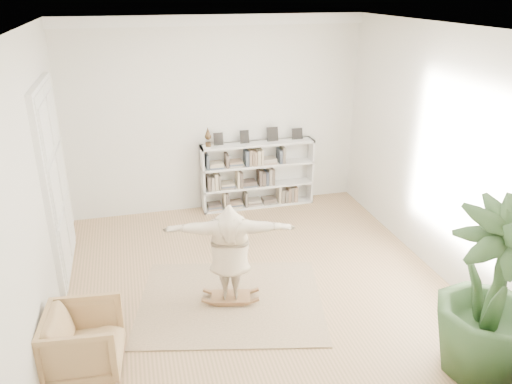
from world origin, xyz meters
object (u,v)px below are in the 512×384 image
armchair (84,341)px  houseplant (492,294)px  rocker_board (231,297)px  person (230,249)px  bookshelf (257,175)px

armchair → houseplant: 4.50m
armchair → rocker_board: (1.85, 0.85, -0.31)m
armchair → person: size_ratio=0.49×
rocker_board → person: bearing=-13.6°
rocker_board → houseplant: houseplant is taller
person → houseplant: houseplant is taller
rocker_board → houseplant: (2.46, -1.99, 0.94)m
person → bookshelf: bearing=-98.2°
bookshelf → houseplant: houseplant is taller
bookshelf → armchair: 4.98m
bookshelf → houseplant: size_ratio=1.08×
armchair → person: person is taller
rocker_board → person: (0.00, -0.00, 0.76)m
armchair → bookshelf: bearing=-32.3°
bookshelf → houseplant: bearing=-76.0°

